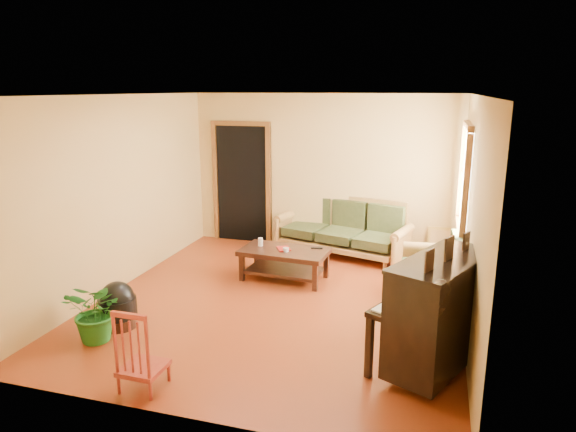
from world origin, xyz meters
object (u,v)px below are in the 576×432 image
(red_chair, at_px, (142,348))
(ceramic_crock, at_px, (430,254))
(sofa, at_px, (342,228))
(piano, at_px, (439,315))
(footstool, at_px, (118,310))
(coffee_table, at_px, (284,264))
(potted_plant, at_px, (97,311))
(armchair, at_px, (432,265))

(red_chair, relative_size, ceramic_crock, 3.32)
(sofa, distance_m, piano, 3.61)
(piano, height_order, footstool, piano)
(coffee_table, distance_m, red_chair, 3.04)
(coffee_table, relative_size, red_chair, 1.53)
(footstool, distance_m, ceramic_crock, 4.80)
(footstool, distance_m, red_chair, 1.41)
(piano, bearing_deg, red_chair, -132.65)
(piano, distance_m, ceramic_crock, 3.36)
(ceramic_crock, height_order, potted_plant, potted_plant)
(piano, height_order, potted_plant, piano)
(sofa, height_order, red_chair, sofa)
(armchair, relative_size, potted_plant, 1.35)
(red_chair, height_order, ceramic_crock, red_chair)
(armchair, bearing_deg, sofa, 128.93)
(armchair, relative_size, ceramic_crock, 3.89)
(coffee_table, relative_size, piano, 0.95)
(piano, bearing_deg, footstool, -154.40)
(armchair, height_order, ceramic_crock, armchair)
(coffee_table, distance_m, piano, 2.89)
(potted_plant, bearing_deg, footstool, 89.18)
(footstool, relative_size, red_chair, 0.53)
(sofa, relative_size, footstool, 5.05)
(sofa, height_order, armchair, armchair)
(sofa, xyz_separation_m, potted_plant, (-1.98, -3.69, -0.11))
(coffee_table, xyz_separation_m, piano, (2.12, -1.93, 0.35))
(coffee_table, bearing_deg, piano, -42.21)
(footstool, bearing_deg, coffee_table, 54.98)
(armchair, height_order, red_chair, armchair)
(piano, relative_size, red_chair, 1.61)
(coffee_table, distance_m, footstool, 2.43)
(coffee_table, bearing_deg, footstool, -125.02)
(coffee_table, xyz_separation_m, potted_plant, (-1.40, -2.35, 0.12))
(footstool, bearing_deg, red_chair, -46.77)
(coffee_table, xyz_separation_m, ceramic_crock, (2.00, 1.40, -0.10))
(armchair, xyz_separation_m, piano, (0.10, -1.78, 0.10))
(piano, height_order, ceramic_crock, piano)
(coffee_table, height_order, piano, piano)
(potted_plant, bearing_deg, sofa, 61.84)
(coffee_table, height_order, potted_plant, potted_plant)
(sofa, xyz_separation_m, red_chair, (-1.02, -4.34, -0.06))
(red_chair, bearing_deg, potted_plant, 146.45)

